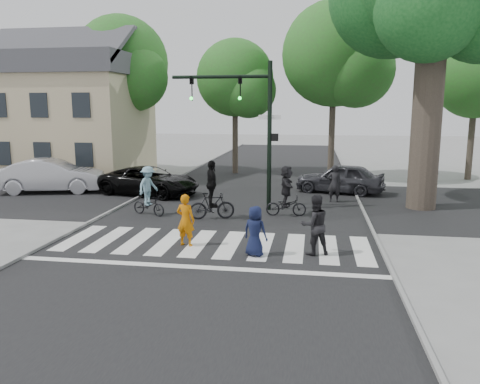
% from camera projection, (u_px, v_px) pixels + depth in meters
% --- Properties ---
extents(ground, '(120.00, 120.00, 0.00)m').
position_uv_depth(ground, '(207.00, 254.00, 13.59)').
color(ground, gray).
rests_on(ground, ground).
extents(road_stem, '(10.00, 70.00, 0.01)m').
position_uv_depth(road_stem, '(235.00, 215.00, 18.45)').
color(road_stem, black).
rests_on(road_stem, ground).
extents(road_cross, '(70.00, 10.00, 0.01)m').
position_uv_depth(road_cross, '(246.00, 200.00, 21.36)').
color(road_cross, black).
rests_on(road_cross, ground).
extents(curb_left, '(0.10, 70.00, 0.10)m').
position_uv_depth(curb_left, '(115.00, 210.00, 19.22)').
color(curb_left, gray).
rests_on(curb_left, ground).
extents(curb_right, '(0.10, 70.00, 0.10)m').
position_uv_depth(curb_right, '(367.00, 219.00, 17.66)').
color(curb_right, gray).
rests_on(curb_right, ground).
extents(crosswalk, '(10.00, 3.85, 0.01)m').
position_uv_depth(crosswalk, '(212.00, 247.00, 14.23)').
color(crosswalk, silver).
rests_on(crosswalk, ground).
extents(traffic_signal, '(4.45, 0.29, 6.00)m').
position_uv_depth(traffic_signal, '(249.00, 115.00, 18.86)').
color(traffic_signal, black).
rests_on(traffic_signal, ground).
extents(bg_tree_0, '(5.46, 5.20, 8.97)m').
position_uv_depth(bg_tree_0, '(54.00, 77.00, 30.16)').
color(bg_tree_0, brown).
rests_on(bg_tree_0, ground).
extents(bg_tree_1, '(6.09, 5.80, 9.80)m').
position_uv_depth(bg_tree_1, '(124.00, 67.00, 28.78)').
color(bg_tree_1, brown).
rests_on(bg_tree_1, ground).
extents(bg_tree_2, '(5.04, 4.80, 8.40)m').
position_uv_depth(bg_tree_2, '(238.00, 81.00, 28.98)').
color(bg_tree_2, brown).
rests_on(bg_tree_2, ground).
extents(bg_tree_3, '(6.30, 6.00, 10.20)m').
position_uv_depth(bg_tree_3, '(340.00, 58.00, 26.52)').
color(bg_tree_3, brown).
rests_on(bg_tree_3, ground).
extents(house, '(8.40, 8.10, 8.82)m').
position_uv_depth(house, '(73.00, 114.00, 28.27)').
color(house, '#C7BE8F').
rests_on(house, ground).
extents(pedestrian_woman, '(0.66, 0.50, 1.62)m').
position_uv_depth(pedestrian_woman, '(186.00, 220.00, 14.23)').
color(pedestrian_woman, '#C66807').
rests_on(pedestrian_woman, ground).
extents(pedestrian_child, '(0.83, 0.68, 1.46)m').
position_uv_depth(pedestrian_child, '(255.00, 231.00, 13.27)').
color(pedestrian_child, '#111837').
rests_on(pedestrian_child, ground).
extents(pedestrian_adult, '(1.04, 0.93, 1.76)m').
position_uv_depth(pedestrian_adult, '(315.00, 225.00, 13.37)').
color(pedestrian_adult, black).
rests_on(pedestrian_adult, ground).
extents(cyclist_left, '(1.62, 1.13, 1.94)m').
position_uv_depth(cyclist_left, '(148.00, 194.00, 18.30)').
color(cyclist_left, black).
rests_on(cyclist_left, ground).
extents(cyclist_mid, '(1.78, 1.13, 2.24)m').
position_uv_depth(cyclist_mid, '(212.00, 195.00, 17.63)').
color(cyclist_mid, black).
rests_on(cyclist_mid, ground).
extents(cyclist_right, '(1.60, 1.49, 1.98)m').
position_uv_depth(cyclist_right, '(286.00, 194.00, 18.16)').
color(cyclist_right, black).
rests_on(cyclist_right, ground).
extents(car_suv, '(5.34, 3.45, 1.37)m').
position_uv_depth(car_suv, '(149.00, 181.00, 22.62)').
color(car_suv, black).
rests_on(car_suv, ground).
extents(car_silver, '(5.38, 3.02, 1.68)m').
position_uv_depth(car_silver, '(51.00, 176.00, 23.24)').
color(car_silver, '#BCBBC1').
rests_on(car_silver, ground).
extents(car_grey, '(4.60, 2.76, 1.46)m').
position_uv_depth(car_grey, '(340.00, 178.00, 23.13)').
color(car_grey, '#2D2D32').
rests_on(car_grey, ground).
extents(bystander_dark, '(0.63, 0.43, 1.68)m').
position_uv_depth(bystander_dark, '(334.00, 184.00, 20.82)').
color(bystander_dark, black).
rests_on(bystander_dark, ground).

